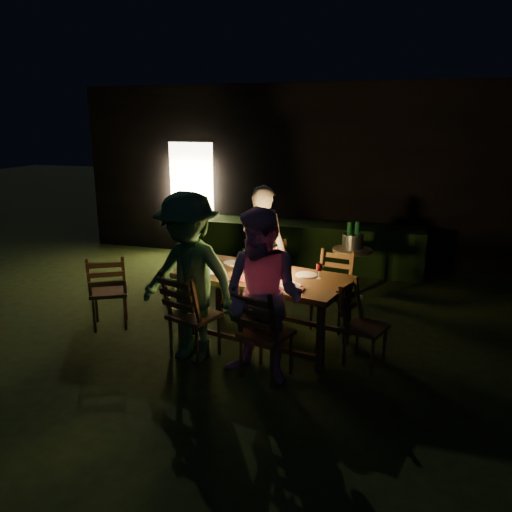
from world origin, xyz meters
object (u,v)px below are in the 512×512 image
(chair_far_right, at_px, (330,304))
(bottle_bucket_b, at_px, (357,238))
(person_house_side, at_px, (263,250))
(ice_bucket, at_px, (353,241))
(chair_far_left, at_px, (262,290))
(chair_end, at_px, (363,340))
(chair_near_right, at_px, (265,348))
(person_opp_right, at_px, (263,297))
(person_opp_left, at_px, (189,279))
(lantern, at_px, (269,261))
(chair_near_left, at_px, (194,330))
(dining_table, at_px, (263,281))
(chair_spare, at_px, (110,304))
(bottle_bucket_a, at_px, (349,238))
(side_table, at_px, (352,255))
(bottle_table, at_px, (245,260))

(chair_far_right, xyz_separation_m, bottle_bucket_b, (0.17, 1.18, 0.62))
(person_house_side, height_order, ice_bucket, person_house_side)
(chair_far_left, height_order, chair_end, chair_far_left)
(chair_far_right, bearing_deg, chair_near_right, 83.45)
(person_house_side, height_order, person_opp_right, person_opp_right)
(person_opp_left, bearing_deg, chair_far_left, 89.96)
(chair_near_right, bearing_deg, lantern, 121.70)
(chair_near_left, relative_size, chair_far_left, 1.01)
(chair_far_left, bearing_deg, chair_near_right, 122.95)
(chair_far_left, relative_size, chair_far_right, 1.06)
(chair_far_left, xyz_separation_m, person_opp_right, (0.53, -1.75, 0.57))
(dining_table, relative_size, person_opp_left, 1.15)
(dining_table, relative_size, chair_spare, 2.11)
(person_opp_right, bearing_deg, bottle_bucket_a, 91.51)
(dining_table, relative_size, chair_far_left, 2.04)
(lantern, height_order, ice_bucket, lantern)
(chair_near_right, relative_size, side_table, 1.36)
(person_house_side, distance_m, ice_bucket, 1.40)
(chair_near_right, bearing_deg, person_opp_left, -171.04)
(person_house_side, relative_size, bottle_bucket_b, 5.47)
(chair_near_right, distance_m, bottle_bucket_a, 2.70)
(person_house_side, bearing_deg, dining_table, 118.76)
(chair_far_right, distance_m, lantern, 1.11)
(chair_near_right, distance_m, chair_end, 1.10)
(chair_near_left, xyz_separation_m, side_table, (1.44, 2.43, 0.35))
(chair_far_right, height_order, lantern, lantern)
(chair_far_left, height_order, bottle_table, bottle_table)
(dining_table, distance_m, chair_near_right, 0.99)
(bottle_bucket_b, bearing_deg, chair_near_left, -121.06)
(ice_bucket, xyz_separation_m, bottle_bucket_a, (-0.05, -0.04, 0.05))
(chair_spare, distance_m, bottle_table, 1.87)
(chair_end, relative_size, ice_bucket, 3.09)
(person_house_side, xyz_separation_m, person_opp_left, (-0.36, -1.60, 0.05))
(chair_near_left, xyz_separation_m, bottle_bucket_a, (1.39, 2.39, 0.60))
(dining_table, bearing_deg, person_house_side, 118.76)
(chair_far_right, height_order, bottle_table, bottle_table)
(chair_far_left, distance_m, bottle_table, 1.02)
(chair_far_right, bearing_deg, chair_end, 128.78)
(bottle_table, bearing_deg, chair_end, -12.55)
(dining_table, xyz_separation_m, ice_bucket, (0.83, 1.78, 0.13))
(dining_table, bearing_deg, chair_spare, -161.92)
(chair_far_left, bearing_deg, ice_bucket, -124.48)
(dining_table, bearing_deg, chair_near_left, -120.37)
(chair_near_left, height_order, chair_far_right, chair_near_left)
(chair_spare, distance_m, side_table, 3.44)
(chair_near_left, distance_m, chair_spare, 1.44)
(chair_end, relative_size, bottle_bucket_a, 2.89)
(chair_far_right, distance_m, chair_end, 1.03)
(chair_near_right, height_order, bottle_bucket_a, bottle_bucket_a)
(chair_end, distance_m, bottle_table, 1.63)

